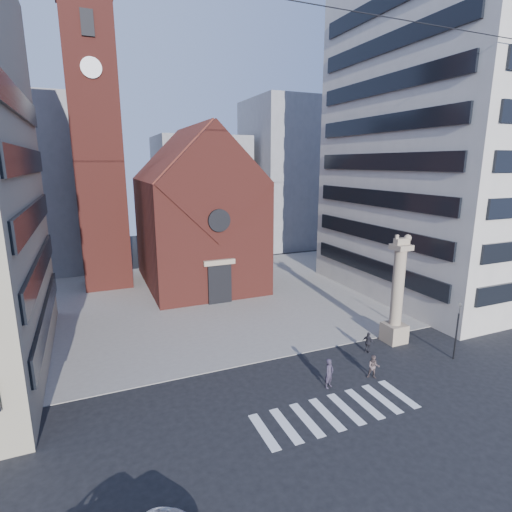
# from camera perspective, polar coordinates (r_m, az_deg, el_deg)

# --- Properties ---
(ground) EXTENTS (120.00, 120.00, 0.00)m
(ground) POSITION_cam_1_polar(r_m,az_deg,el_deg) (26.85, 6.60, -18.10)
(ground) COLOR black
(ground) RESTS_ON ground
(piazza) EXTENTS (46.00, 30.00, 0.05)m
(piazza) POSITION_cam_1_polar(r_m,az_deg,el_deg) (42.83, -6.03, -5.80)
(piazza) COLOR gray
(piazza) RESTS_ON ground
(zebra_crossing) EXTENTS (10.20, 3.20, 0.01)m
(zebra_crossing) POSITION_cam_1_polar(r_m,az_deg,el_deg) (24.97, 11.39, -20.92)
(zebra_crossing) COLOR white
(zebra_crossing) RESTS_ON ground
(church) EXTENTS (12.00, 16.65, 18.00)m
(church) POSITION_cam_1_polar(r_m,az_deg,el_deg) (46.72, -8.45, 5.76)
(church) COLOR maroon
(church) RESTS_ON ground
(campanile) EXTENTS (5.50, 5.50, 31.20)m
(campanile) POSITION_cam_1_polar(r_m,az_deg,el_deg) (47.89, -21.76, 14.48)
(campanile) COLOR maroon
(campanile) RESTS_ON ground
(building_right) EXTENTS (18.00, 22.00, 32.00)m
(building_right) POSITION_cam_1_polar(r_m,az_deg,el_deg) (47.79, 26.09, 14.41)
(building_right) COLOR beige
(building_right) RESTS_ON ground
(bg_block_left) EXTENTS (16.00, 14.00, 22.00)m
(bg_block_left) POSITION_cam_1_polar(r_m,az_deg,el_deg) (60.49, -31.30, 8.55)
(bg_block_left) COLOR gray
(bg_block_left) RESTS_ON ground
(bg_block_mid) EXTENTS (14.00, 12.00, 18.00)m
(bg_block_mid) POSITION_cam_1_polar(r_m,az_deg,el_deg) (67.35, -7.85, 8.89)
(bg_block_mid) COLOR gray
(bg_block_mid) RESTS_ON ground
(bg_block_right) EXTENTS (16.00, 14.00, 24.00)m
(bg_block_right) POSITION_cam_1_polar(r_m,az_deg,el_deg) (70.39, 5.67, 11.57)
(bg_block_right) COLOR gray
(bg_block_right) RESTS_ON ground
(lion_column) EXTENTS (1.63, 1.60, 8.68)m
(lion_column) POSITION_cam_1_polar(r_m,az_deg,el_deg) (33.11, 19.47, -5.99)
(lion_column) COLOR gray
(lion_column) RESTS_ON ground
(traffic_light) EXTENTS (0.13, 0.16, 4.30)m
(traffic_light) POSITION_cam_1_polar(r_m,az_deg,el_deg) (32.34, 26.77, -9.36)
(traffic_light) COLOR black
(traffic_light) RESTS_ON ground
(pedestrian_0) EXTENTS (0.83, 0.71, 1.94)m
(pedestrian_0) POSITION_cam_1_polar(r_m,az_deg,el_deg) (26.60, 10.42, -16.15)
(pedestrian_0) COLOR #302939
(pedestrian_0) RESTS_ON ground
(pedestrian_1) EXTENTS (0.99, 0.94, 1.61)m
(pedestrian_1) POSITION_cam_1_polar(r_m,az_deg,el_deg) (28.32, 16.45, -14.95)
(pedestrian_1) COLOR brown
(pedestrian_1) RESTS_ON ground
(pedestrian_2) EXTENTS (0.75, 1.02, 1.61)m
(pedestrian_2) POSITION_cam_1_polar(r_m,az_deg,el_deg) (31.62, 15.74, -11.82)
(pedestrian_2) COLOR #24232A
(pedestrian_2) RESTS_ON ground
(scooter_0) EXTENTS (1.03, 1.94, 0.97)m
(scooter_0) POSITION_cam_1_polar(r_m,az_deg,el_deg) (40.89, -13.24, -6.26)
(scooter_0) COLOR black
(scooter_0) RESTS_ON piazza
(scooter_1) EXTENTS (0.88, 1.86, 1.08)m
(scooter_1) POSITION_cam_1_polar(r_m,az_deg,el_deg) (41.19, -10.68, -5.91)
(scooter_1) COLOR black
(scooter_1) RESTS_ON piazza
(scooter_2) EXTENTS (1.03, 1.94, 0.97)m
(scooter_2) POSITION_cam_1_polar(r_m,az_deg,el_deg) (41.61, -8.16, -5.70)
(scooter_2) COLOR black
(scooter_2) RESTS_ON piazza
(scooter_3) EXTENTS (0.88, 1.86, 1.08)m
(scooter_3) POSITION_cam_1_polar(r_m,az_deg,el_deg) (42.07, -5.69, -5.34)
(scooter_3) COLOR black
(scooter_3) RESTS_ON piazza
(scooter_4) EXTENTS (1.03, 1.94, 0.97)m
(scooter_4) POSITION_cam_1_polar(r_m,az_deg,el_deg) (42.64, -3.29, -5.11)
(scooter_4) COLOR black
(scooter_4) RESTS_ON piazza
(scooter_5) EXTENTS (0.88, 1.86, 1.08)m
(scooter_5) POSITION_cam_1_polar(r_m,az_deg,el_deg) (43.25, -0.96, -4.75)
(scooter_5) COLOR black
(scooter_5) RESTS_ON piazza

